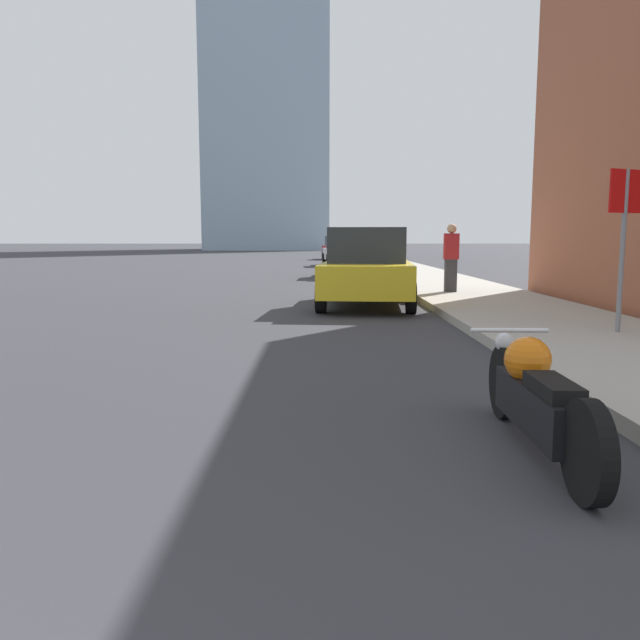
% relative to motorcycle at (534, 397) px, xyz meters
% --- Properties ---
extents(sidewalk, '(3.08, 240.00, 0.15)m').
position_rel_motorcycle_xyz_m(sidewalk, '(2.33, 35.34, -0.31)').
color(sidewalk, '#9E998E').
rests_on(sidewalk, ground_plane).
extents(motorcycle, '(0.62, 2.30, 0.77)m').
position_rel_motorcycle_xyz_m(motorcycle, '(0.00, 0.00, 0.00)').
color(motorcycle, black).
rests_on(motorcycle, ground_plane).
extents(parked_car_yellow, '(2.26, 4.30, 1.71)m').
position_rel_motorcycle_xyz_m(parked_car_yellow, '(-0.48, 9.40, 0.46)').
color(parked_car_yellow, gold).
rests_on(parked_car_yellow, ground_plane).
extents(parked_car_green, '(2.04, 3.89, 1.68)m').
position_rel_motorcycle_xyz_m(parked_car_green, '(-0.23, 20.22, 0.46)').
color(parked_car_green, '#1E6B33').
rests_on(parked_car_green, ground_plane).
extents(parked_car_white, '(2.22, 4.23, 1.65)m').
position_rel_motorcycle_xyz_m(parked_car_white, '(-0.26, 30.24, 0.45)').
color(parked_car_white, silver).
rests_on(parked_car_white, ground_plane).
extents(parked_car_red, '(2.10, 4.00, 1.68)m').
position_rel_motorcycle_xyz_m(parked_car_red, '(-0.34, 41.27, 0.45)').
color(parked_car_red, red).
rests_on(parked_car_red, ground_plane).
extents(stop_sign, '(0.57, 0.26, 2.29)m').
position_rel_motorcycle_xyz_m(stop_sign, '(2.77, 4.62, 1.33)').
color(stop_sign, slate).
rests_on(stop_sign, sidewalk).
extents(pedestrian, '(0.36, 0.24, 1.70)m').
position_rel_motorcycle_xyz_m(pedestrian, '(1.79, 11.47, 0.64)').
color(pedestrian, '#38383D').
rests_on(pedestrian, sidewalk).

